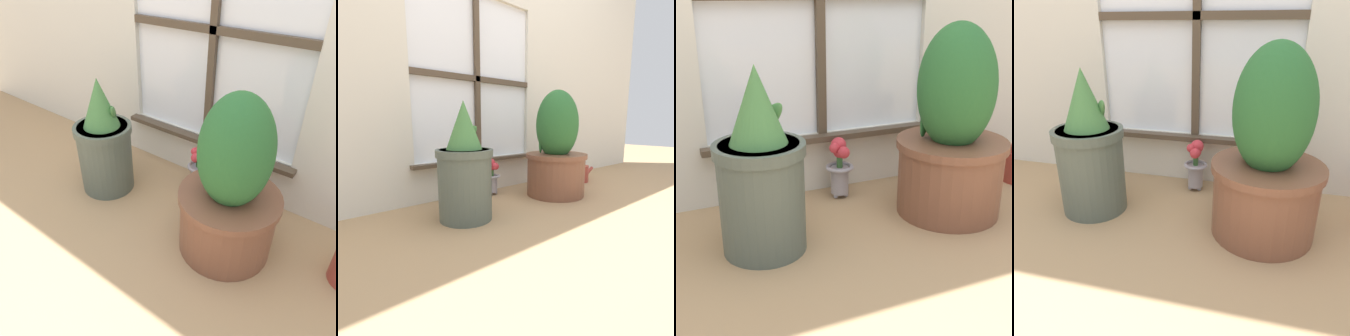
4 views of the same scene
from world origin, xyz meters
The scene contains 4 objects.
ground_plane centered at (0.00, 0.00, 0.00)m, with size 10.00×10.00×0.00m, color tan.
potted_plant_left centered at (-0.36, 0.25, 0.26)m, with size 0.29×0.29×0.61m.
potted_plant_right centered at (0.36, 0.25, 0.30)m, with size 0.41×0.41×0.71m.
flower_vase centered at (0.03, 0.54, 0.14)m, with size 0.11×0.12×0.25m.
Camera 3 is at (-0.67, -1.11, 0.81)m, focal length 50.00 mm.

